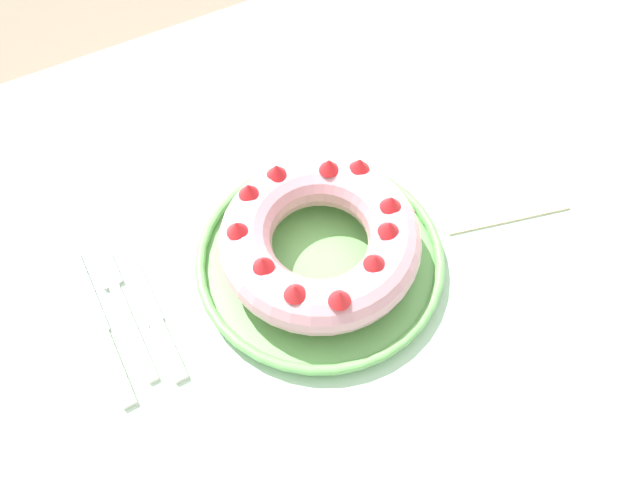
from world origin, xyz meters
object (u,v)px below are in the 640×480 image
serving_knife (103,336)px  fork (121,303)px  cake_knife (157,325)px  bundt_cake (320,239)px  napkin (493,186)px  serving_dish (320,259)px

serving_knife → fork: bearing=39.8°
serving_knife → cake_knife: (0.06, -0.02, -0.00)m
fork → serving_knife: bearing=-134.7°
serving_knife → bundt_cake: bearing=-10.0°
serving_knife → napkin: (0.53, -0.04, -0.00)m
serving_dish → cake_knife: serving_dish is taller
serving_dish → napkin: bearing=-1.6°
fork → serving_knife: serving_knife is taller
cake_knife → bundt_cake: bearing=-7.4°
serving_dish → serving_knife: size_ratio=1.40×
serving_dish → bundt_cake: 0.04m
fork → cake_knife: cake_knife is taller
napkin → serving_knife: bearing=175.4°
cake_knife → fork: bearing=117.8°
serving_dish → napkin: size_ratio=1.80×
bundt_cake → serving_knife: bearing=172.6°
serving_knife → cake_knife: same height
fork → cake_knife: bearing=-56.7°
bundt_cake → cake_knife: bearing=175.2°
fork → serving_knife: (-0.03, -0.03, 0.00)m
serving_dish → bundt_cake: size_ratio=1.28×
cake_knife → serving_knife: bearing=161.5°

